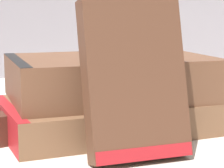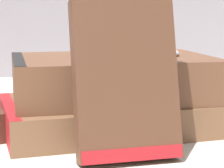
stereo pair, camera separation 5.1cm
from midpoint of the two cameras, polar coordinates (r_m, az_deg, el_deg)
name	(u,v)px [view 2 (the right image)]	position (r m, az deg, el deg)	size (l,w,h in m)	color
ground_plane	(94,131)	(0.54, 0.52, -5.74)	(3.00, 3.00, 0.00)	beige
book_flat_bottom	(105,115)	(0.53, 1.86, -3.85)	(0.24, 0.16, 0.04)	brown
book_flat_top	(108,78)	(0.54, 2.23, 0.77)	(0.23, 0.16, 0.05)	brown
book_leaning_front	(125,85)	(0.43, 5.03, -0.11)	(0.09, 0.06, 0.15)	#4C2D1E
pocket_watch	(158,53)	(0.55, 8.25, 3.74)	(0.05, 0.05, 0.01)	silver
reading_glasses	(63,106)	(0.66, -3.86, -2.76)	(0.11, 0.07, 0.00)	#4C3828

